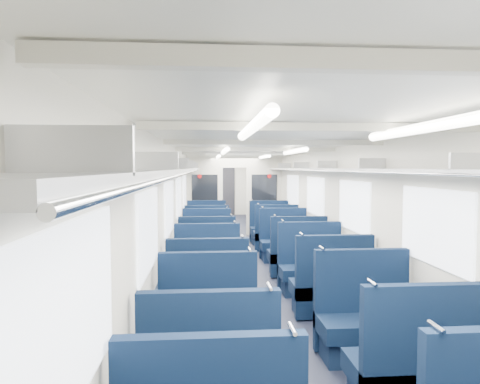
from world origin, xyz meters
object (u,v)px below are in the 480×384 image
(seat_9, at_px, (331,290))
(end_door, at_px, (226,191))
(seat_6, at_px, (208,329))
(seat_14, at_px, (207,245))
(seat_17, at_px, (276,236))
(seat_5, at_px, (417,374))
(bulkhead, at_px, (235,194))
(seat_10, at_px, (207,274))
(seat_15, at_px, (284,244))
(seat_11, at_px, (311,271))
(seat_19, at_px, (269,230))
(seat_7, at_px, (365,324))
(seat_12, at_px, (207,257))
(seat_16, at_px, (207,237))
(seat_8, at_px, (208,296))
(seat_18, at_px, (207,230))
(seat_13, at_px, (297,257))

(seat_9, bearing_deg, end_door, 93.78)
(seat_6, relative_size, seat_14, 1.00)
(end_door, relative_size, seat_17, 1.73)
(end_door, distance_m, seat_5, 14.97)
(bulkhead, relative_size, seat_10, 2.42)
(seat_15, bearing_deg, seat_6, -109.14)
(seat_10, bearing_deg, seat_17, 65.24)
(end_door, height_order, seat_11, end_door)
(bulkhead, relative_size, seat_14, 2.42)
(seat_19, bearing_deg, seat_15, -90.00)
(seat_7, relative_size, seat_14, 1.00)
(bulkhead, relative_size, seat_12, 2.42)
(seat_16, bearing_deg, seat_8, -90.00)
(seat_15, distance_m, seat_17, 1.12)
(seat_11, xyz_separation_m, seat_16, (-1.66, 3.49, 0.00))
(seat_14, bearing_deg, seat_11, -55.51)
(seat_6, height_order, seat_18, same)
(end_door, xyz_separation_m, seat_13, (0.83, -10.39, -0.64))
(seat_14, bearing_deg, seat_5, -74.25)
(seat_8, bearing_deg, seat_18, 90.00)
(seat_7, bearing_deg, seat_6, -179.23)
(seat_14, xyz_separation_m, seat_18, (0.00, 2.30, 0.00))
(end_door, xyz_separation_m, seat_18, (-0.83, -6.75, -0.64))
(seat_7, distance_m, seat_12, 3.91)
(seat_13, height_order, seat_17, same)
(seat_7, relative_size, seat_19, 1.00)
(seat_15, relative_size, seat_19, 1.00)
(seat_10, distance_m, seat_16, 3.57)
(seat_10, relative_size, seat_11, 1.00)
(seat_8, height_order, seat_19, same)
(bulkhead, bearing_deg, seat_17, -71.00)
(seat_9, distance_m, seat_14, 3.88)
(seat_13, xyz_separation_m, seat_17, (0.00, 2.45, 0.00))
(seat_15, bearing_deg, seat_8, -114.57)
(seat_5, xyz_separation_m, seat_10, (-1.66, 3.39, 0.00))
(seat_10, height_order, seat_19, same)
(seat_9, distance_m, seat_17, 4.62)
(seat_17, xyz_separation_m, seat_19, (0.00, 0.99, 0.00))
(seat_10, distance_m, seat_12, 1.26)
(seat_17, relative_size, seat_19, 1.00)
(end_door, xyz_separation_m, seat_12, (-0.83, -10.28, -0.64))
(seat_6, relative_size, seat_16, 1.00)
(seat_5, distance_m, seat_6, 1.99)
(seat_12, bearing_deg, seat_17, 54.65)
(seat_18, bearing_deg, end_door, 82.99)
(seat_6, relative_size, seat_15, 1.00)
(seat_7, xyz_separation_m, seat_11, (0.00, 2.35, 0.00))
(seat_16, relative_size, seat_17, 1.00)
(seat_14, bearing_deg, seat_15, -0.31)
(seat_7, distance_m, seat_10, 2.82)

